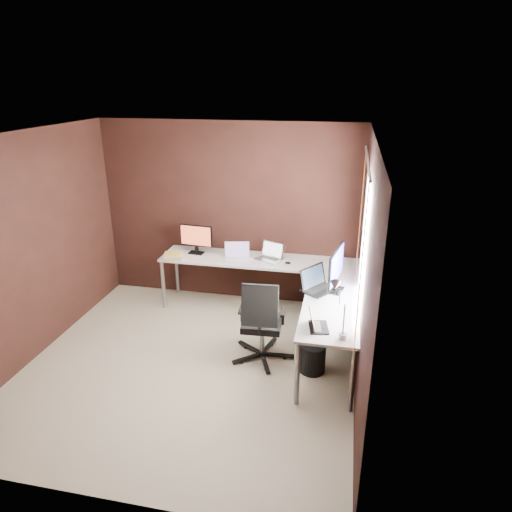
{
  "coord_description": "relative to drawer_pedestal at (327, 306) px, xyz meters",
  "views": [
    {
      "loc": [
        1.59,
        -4.08,
        3.0
      ],
      "look_at": [
        0.55,
        0.95,
        0.99
      ],
      "focal_mm": 32.0,
      "sensor_mm": 36.0,
      "label": 1
    }
  ],
  "objects": [
    {
      "name": "mouse_corner",
      "position": [
        -0.55,
        0.26,
        0.45
      ],
      "size": [
        0.09,
        0.07,
        0.03
      ],
      "primitive_type": "ellipsoid",
      "rotation": [
        0.0,
        0.0,
        -0.3
      ],
      "color": "black",
      "rests_on": "desk"
    },
    {
      "name": "mouse_left",
      "position": [
        -2.04,
        0.15,
        0.45
      ],
      "size": [
        0.1,
        0.07,
        0.04
      ],
      "primitive_type": "ellipsoid",
      "rotation": [
        0.0,
        0.0,
        0.1
      ],
      "color": "black",
      "rests_on": "desk"
    },
    {
      "name": "laptop_silver",
      "position": [
        -0.8,
        0.39,
        0.48
      ],
      "size": [
        0.4,
        0.35,
        0.22
      ],
      "rotation": [
        0.0,
        0.0,
        -0.42
      ],
      "color": "silver",
      "rests_on": "desk"
    },
    {
      "name": "desk_lamp",
      "position": [
        0.14,
        -1.4,
        0.78
      ],
      "size": [
        0.19,
        0.21,
        0.56
      ],
      "rotation": [
        0.0,
        0.0,
        -0.28
      ],
      "color": "slate",
      "rests_on": "desk"
    },
    {
      "name": "laptop_white",
      "position": [
        -1.24,
        0.3,
        0.48
      ],
      "size": [
        0.37,
        0.3,
        0.22
      ],
      "rotation": [
        0.0,
        0.0,
        0.22
      ],
      "color": "silver",
      "rests_on": "desk"
    },
    {
      "name": "book_stack",
      "position": [
        -2.09,
        0.15,
        0.47
      ],
      "size": [
        0.29,
        0.25,
        0.08
      ],
      "rotation": [
        0.0,
        0.0,
        0.26
      ],
      "color": "tan",
      "rests_on": "desk"
    },
    {
      "name": "office_chair",
      "position": [
        -0.67,
        -0.87,
        -0.01
      ],
      "size": [
        0.56,
        0.56,
        1.0
      ],
      "rotation": [
        0.0,
        0.0,
        0.06
      ],
      "color": "black",
      "rests_on": "ground"
    },
    {
      "name": "wastebasket",
      "position": [
        -0.09,
        -0.98,
        -0.14
      ],
      "size": [
        0.36,
        0.36,
        0.33
      ],
      "primitive_type": "cylinder",
      "rotation": [
        0.0,
        0.0,
        0.33
      ],
      "color": "black",
      "rests_on": "ground"
    },
    {
      "name": "monitor_left",
      "position": [
        -1.84,
        0.41,
        0.66
      ],
      "size": [
        0.46,
        0.15,
        0.4
      ],
      "rotation": [
        0.0,
        0.0,
        -0.09
      ],
      "color": "black",
      "rests_on": "desk"
    },
    {
      "name": "room",
      "position": [
        -1.09,
        -1.08,
        0.98
      ],
      "size": [
        3.6,
        3.6,
        2.5
      ],
      "color": "tan",
      "rests_on": "ground"
    },
    {
      "name": "desk",
      "position": [
        -0.59,
        -0.11,
        0.38
      ],
      "size": [
        2.65,
        2.25,
        0.73
      ],
      "color": "silver",
      "rests_on": "ground"
    },
    {
      "name": "laptop_black_big",
      "position": [
        -0.11,
        -0.43,
        0.49
      ],
      "size": [
        0.46,
        0.49,
        0.26
      ],
      "rotation": [
        0.0,
        0.0,
        0.95
      ],
      "color": "black",
      "rests_on": "desk"
    },
    {
      "name": "laptop_black_small",
      "position": [
        -0.05,
        -1.31,
        0.47
      ],
      "size": [
        0.23,
        0.29,
        0.18
      ],
      "rotation": [
        0.0,
        0.0,
        1.75
      ],
      "color": "black",
      "rests_on": "desk"
    },
    {
      "name": "drawer_pedestal",
      "position": [
        0.0,
        0.0,
        0.0
      ],
      "size": [
        0.42,
        0.5,
        0.6
      ],
      "primitive_type": "cube",
      "color": "silver",
      "rests_on": "ground"
    },
    {
      "name": "monitor_right",
      "position": [
        0.09,
        -0.43,
        0.72
      ],
      "size": [
        0.19,
        0.62,
        0.51
      ],
      "rotation": [
        0.0,
        0.0,
        1.39
      ],
      "color": "black",
      "rests_on": "desk"
    }
  ]
}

